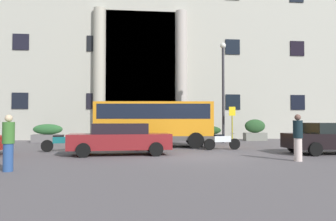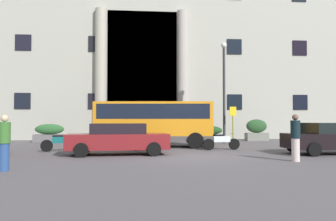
% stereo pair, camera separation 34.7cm
% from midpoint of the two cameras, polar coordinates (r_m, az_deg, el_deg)
% --- Properties ---
extents(ground_plane, '(80.00, 64.00, 0.12)m').
position_cam_midpoint_polar(ground_plane, '(14.23, 3.77, -8.33)').
color(ground_plane, '#595257').
extents(office_building_facade, '(43.29, 9.73, 14.24)m').
position_cam_midpoint_polar(office_building_facade, '(31.98, -1.62, 8.25)').
color(office_building_facade, '#AFAC9F').
rests_on(office_building_facade, ground_plane).
extents(orange_minibus, '(6.99, 3.14, 2.65)m').
position_cam_midpoint_polar(orange_minibus, '(19.46, -2.92, -1.69)').
color(orange_minibus, orange).
rests_on(orange_minibus, ground_plane).
extents(bus_stop_sign, '(0.44, 0.08, 2.49)m').
position_cam_midpoint_polar(bus_stop_sign, '(22.36, 10.70, -1.78)').
color(bus_stop_sign, '#9B9115').
rests_on(bus_stop_sign, ground_plane).
extents(hedge_planter_entrance_left, '(1.68, 0.78, 1.66)m').
position_cam_midpoint_polar(hedge_planter_entrance_left, '(26.22, 14.57, -3.37)').
color(hedge_planter_entrance_left, gray).
rests_on(hedge_planter_entrance_left, ground_plane).
extents(hedge_planter_far_west, '(2.10, 0.87, 1.57)m').
position_cam_midpoint_polar(hedge_planter_far_west, '(24.58, -4.05, -3.64)').
color(hedge_planter_far_west, '#6A685B').
rests_on(hedge_planter_far_west, ground_plane).
extents(hedge_planter_entrance_right, '(2.17, 0.76, 1.31)m').
position_cam_midpoint_polar(hedge_planter_entrance_right, '(25.20, -20.61, -3.77)').
color(hedge_planter_entrance_right, slate).
rests_on(hedge_planter_entrance_right, ground_plane).
extents(hedge_planter_west, '(2.19, 0.93, 1.17)m').
position_cam_midpoint_polar(hedge_planter_west, '(24.85, 6.48, -4.05)').
color(hedge_planter_west, slate).
rests_on(hedge_planter_west, ground_plane).
extents(white_taxi_kerbside, '(4.68, 2.13, 1.44)m').
position_cam_midpoint_polar(white_taxi_kerbside, '(15.16, -9.03, -4.87)').
color(white_taxi_kerbside, maroon).
rests_on(white_taxi_kerbside, ground_plane).
extents(parked_coupe_end, '(4.43, 2.15, 1.46)m').
position_cam_midpoint_polar(parked_coupe_end, '(17.28, 26.30, -4.29)').
color(parked_coupe_end, black).
rests_on(parked_coupe_end, ground_plane).
extents(motorcycle_far_end, '(1.97, 0.75, 0.89)m').
position_cam_midpoint_polar(motorcycle_far_end, '(17.52, -18.70, -5.30)').
color(motorcycle_far_end, black).
rests_on(motorcycle_far_end, ground_plane).
extents(scooter_by_planter, '(2.03, 0.55, 0.89)m').
position_cam_midpoint_polar(scooter_by_planter, '(17.72, 8.74, -5.33)').
color(scooter_by_planter, black).
rests_on(scooter_by_planter, ground_plane).
extents(motorcycle_near_kerb, '(1.95, 0.64, 0.89)m').
position_cam_midpoint_polar(motorcycle_near_kerb, '(17.29, -3.93, -5.44)').
color(motorcycle_near_kerb, black).
rests_on(motorcycle_near_kerb, ground_plane).
extents(pedestrian_child_trailing, '(0.36, 0.36, 1.75)m').
position_cam_midpoint_polar(pedestrian_child_trailing, '(11.34, -26.88, -5.03)').
color(pedestrian_child_trailing, navy).
rests_on(pedestrian_child_trailing, ground_plane).
extents(pedestrian_man_red_shirt, '(0.36, 0.36, 1.81)m').
position_cam_midpoint_polar(pedestrian_man_red_shirt, '(13.55, 21.04, -4.39)').
color(pedestrian_man_red_shirt, beige).
rests_on(pedestrian_man_red_shirt, ground_plane).
extents(lamppost_plaza_centre, '(0.40, 0.40, 7.03)m').
position_cam_midpoint_polar(lamppost_plaza_centre, '(23.20, 9.18, 4.61)').
color(lamppost_plaza_centre, '#323036').
rests_on(lamppost_plaza_centre, ground_plane).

